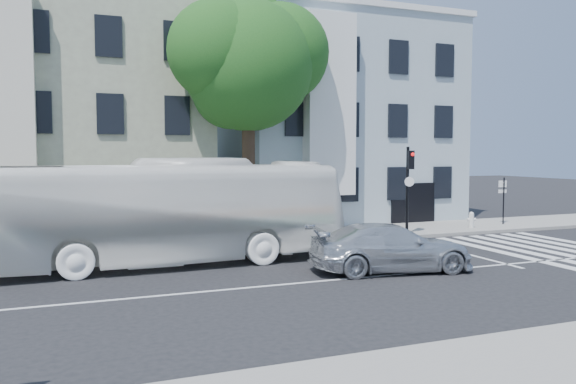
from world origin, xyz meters
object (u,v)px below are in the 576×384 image
sedan (391,247)px  fire_hydrant (471,220)px  bus (153,212)px  traffic_signal (409,179)px

sedan → fire_hydrant: sedan is taller
bus → fire_hydrant: bus is taller
traffic_signal → bus: bearing=-145.6°
sedan → traffic_signal: bearing=-28.1°
sedan → fire_hydrant: bearing=-42.9°
bus → sedan: bearing=-119.0°
sedan → traffic_signal: size_ratio=1.30×
traffic_signal → fire_hydrant: size_ratio=5.21×
bus → traffic_signal: size_ratio=3.20×
sedan → traffic_signal: (4.45, 5.79, 1.85)m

